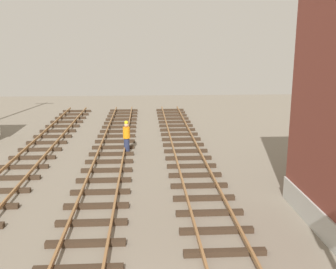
% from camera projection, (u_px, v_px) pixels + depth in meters
% --- Properties ---
extents(track_worker_foreground, '(0.40, 0.40, 1.87)m').
position_uv_depth(track_worker_foreground, '(127.00, 137.00, 22.69)').
color(track_worker_foreground, '#262D4C').
rests_on(track_worker_foreground, ground).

